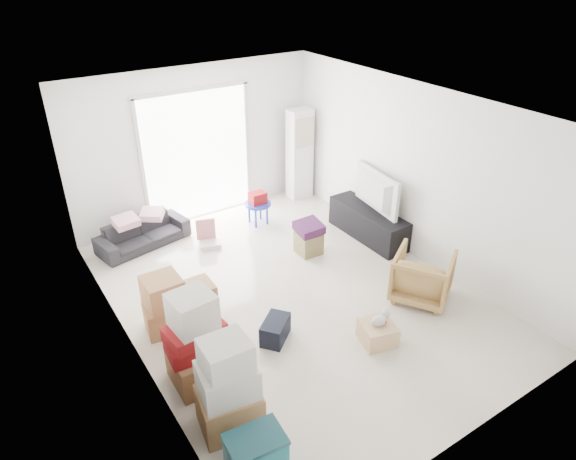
# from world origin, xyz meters

# --- Properties ---
(room_shell) EXTENTS (4.98, 6.48, 3.18)m
(room_shell) POSITION_xyz_m (0.00, 0.00, 1.35)
(room_shell) COLOR silver
(room_shell) RESTS_ON ground
(sliding_door) EXTENTS (2.10, 0.04, 2.33)m
(sliding_door) POSITION_xyz_m (0.00, 2.98, 1.24)
(sliding_door) COLOR white
(sliding_door) RESTS_ON room_shell
(ac_tower) EXTENTS (0.45, 0.30, 1.75)m
(ac_tower) POSITION_xyz_m (1.95, 2.65, 0.88)
(ac_tower) COLOR white
(ac_tower) RESTS_ON room_shell
(tv_console) EXTENTS (0.47, 1.56, 0.52)m
(tv_console) POSITION_xyz_m (2.00, 0.66, 0.26)
(tv_console) COLOR black
(tv_console) RESTS_ON room_shell
(television) EXTENTS (0.82, 1.23, 0.15)m
(television) POSITION_xyz_m (2.00, 0.66, 0.59)
(television) COLOR black
(television) RESTS_ON tv_console
(sofa) EXTENTS (1.56, 0.72, 0.59)m
(sofa) POSITION_xyz_m (-1.29, 2.50, 0.29)
(sofa) COLOR black
(sofa) RESTS_ON room_shell
(pillow_left) EXTENTS (0.38, 0.32, 0.11)m
(pillow_left) POSITION_xyz_m (-1.53, 2.47, 0.64)
(pillow_left) COLOR #E7A8B7
(pillow_left) RESTS_ON sofa
(pillow_right) EXTENTS (0.44, 0.43, 0.12)m
(pillow_right) POSITION_xyz_m (-1.09, 2.49, 0.65)
(pillow_right) COLOR #E7A8B7
(pillow_right) RESTS_ON sofa
(armchair) EXTENTS (1.00, 1.02, 0.78)m
(armchair) POSITION_xyz_m (1.48, -1.06, 0.39)
(armchair) COLOR #AB7D4C
(armchair) RESTS_ON room_shell
(storage_bins) EXTENTS (0.55, 0.41, 0.60)m
(storage_bins) POSITION_xyz_m (-1.90, -2.27, 0.30)
(storage_bins) COLOR #165C68
(storage_bins) RESTS_ON room_shell
(box_stack_a) EXTENTS (0.69, 0.61, 1.12)m
(box_stack_a) POSITION_xyz_m (-1.80, -1.56, 0.50)
(box_stack_a) COLOR #A16B48
(box_stack_a) RESTS_ON room_shell
(box_stack_b) EXTENTS (0.67, 0.60, 1.19)m
(box_stack_b) POSITION_xyz_m (-1.80, -0.79, 0.52)
(box_stack_b) COLOR #A16B48
(box_stack_b) RESTS_ON room_shell
(box_stack_c) EXTENTS (0.58, 0.51, 0.78)m
(box_stack_c) POSITION_xyz_m (-1.77, 0.26, 0.38)
(box_stack_c) COLOR #A16B48
(box_stack_c) RESTS_ON room_shell
(loose_box) EXTENTS (0.43, 0.43, 0.35)m
(loose_box) POSITION_xyz_m (-1.22, 0.49, 0.18)
(loose_box) COLOR #A16B48
(loose_box) RESTS_ON room_shell
(duffel_bag) EXTENTS (0.52, 0.49, 0.29)m
(duffel_bag) POSITION_xyz_m (-0.70, -0.68, 0.14)
(duffel_bag) COLOR black
(duffel_bag) RESTS_ON room_shell
(ottoman) EXTENTS (0.38, 0.38, 0.36)m
(ottoman) POSITION_xyz_m (0.86, 0.79, 0.18)
(ottoman) COLOR olive
(ottoman) RESTS_ON room_shell
(blanket) EXTENTS (0.43, 0.43, 0.14)m
(blanket) POSITION_xyz_m (0.86, 0.79, 0.43)
(blanket) COLOR #411A42
(blanket) RESTS_ON ottoman
(kids_table) EXTENTS (0.47, 0.47, 0.60)m
(kids_table) POSITION_xyz_m (0.69, 2.11, 0.43)
(kids_table) COLOR #1C2EB2
(kids_table) RESTS_ON room_shell
(toy_walker) EXTENTS (0.41, 0.39, 0.45)m
(toy_walker) POSITION_xyz_m (-0.39, 1.90, 0.13)
(toy_walker) COLOR silver
(toy_walker) RESTS_ON room_shell
(wood_crate) EXTENTS (0.50, 0.50, 0.27)m
(wood_crate) POSITION_xyz_m (0.34, -1.43, 0.14)
(wood_crate) COLOR #DFB181
(wood_crate) RESTS_ON room_shell
(plush_bunny) EXTENTS (0.30, 0.17, 0.15)m
(plush_bunny) POSITION_xyz_m (0.38, -1.42, 0.34)
(plush_bunny) COLOR #B2ADA8
(plush_bunny) RESTS_ON wood_crate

